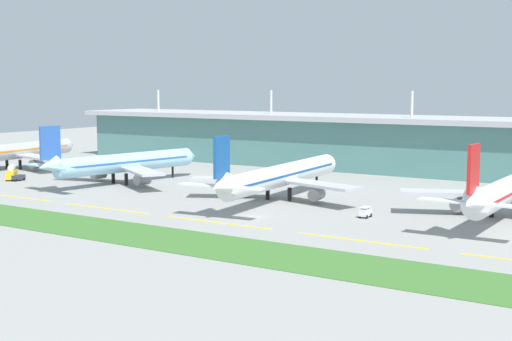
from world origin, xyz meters
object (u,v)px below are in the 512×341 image
(airliner_far_middle, at_px, (508,190))
(pushback_tug, at_px, (18,177))
(airliner_near_middle, at_px, (123,163))
(fuel_truck, at_px, (12,173))
(airliner_nearest, at_px, (16,151))
(baggage_cart, at_px, (365,212))
(airliner_center, at_px, (281,176))

(airliner_far_middle, height_order, pushback_tug, airliner_far_middle)
(airliner_far_middle, bearing_deg, airliner_near_middle, -177.23)
(fuel_truck, distance_m, pushback_tug, 3.44)
(airliner_nearest, relative_size, pushback_tug, 13.63)
(fuel_truck, bearing_deg, airliner_near_middle, 19.21)
(fuel_truck, bearing_deg, baggage_cart, 0.24)
(baggage_cart, bearing_deg, airliner_far_middle, 33.01)
(airliner_center, height_order, pushback_tug, airliner_center)
(airliner_far_middle, xyz_separation_m, pushback_tug, (-147.34, -18.54, -5.35))
(baggage_cart, height_order, pushback_tug, baggage_cart)
(airliner_nearest, xyz_separation_m, airliner_center, (118.01, -9.17, 0.01))
(airliner_far_middle, distance_m, fuel_truck, 151.72)
(airliner_far_middle, xyz_separation_m, baggage_cart, (-27.32, -17.75, -5.19))
(airliner_near_middle, height_order, airliner_center, same)
(airliner_far_middle, bearing_deg, airliner_nearest, 178.93)
(airliner_center, xyz_separation_m, airliner_far_middle, (57.08, 5.91, -0.00))
(airliner_far_middle, xyz_separation_m, fuel_truck, (-150.56, -18.26, -4.19))
(airliner_center, relative_size, fuel_truck, 10.17)
(airliner_near_middle, bearing_deg, airliner_far_middle, 2.77)
(airliner_far_middle, relative_size, pushback_tug, 15.14)
(airliner_near_middle, distance_m, airliner_center, 56.93)
(airliner_near_middle, relative_size, airliner_far_middle, 0.89)
(airliner_center, xyz_separation_m, pushback_tug, (-90.26, -12.63, -5.36))
(airliner_nearest, bearing_deg, pushback_tug, -38.17)
(airliner_nearest, height_order, airliner_center, same)
(airliner_center, bearing_deg, airliner_nearest, 175.55)
(airliner_near_middle, bearing_deg, airliner_nearest, 171.81)
(airliner_nearest, distance_m, baggage_cart, 149.34)
(airliner_nearest, relative_size, airliner_near_middle, 1.01)
(fuel_truck, height_order, baggage_cart, fuel_truck)
(airliner_near_middle, distance_m, airliner_far_middle, 114.14)
(airliner_near_middle, xyz_separation_m, airliner_far_middle, (114.01, 5.52, 0.01))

